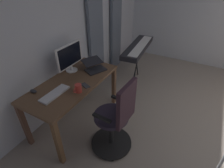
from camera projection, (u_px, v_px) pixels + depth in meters
back_room_partition at (73, 16)px, 2.81m from camera, size 4.92×0.10×2.85m
curtain_left_panel at (116, 14)px, 3.80m from camera, size 0.41×0.06×2.48m
curtain_right_panel at (95, 23)px, 3.21m from camera, size 0.44×0.06×2.48m
desk at (73, 87)px, 2.53m from camera, size 1.45×0.67×0.75m
office_chair at (116, 120)px, 2.19m from camera, size 0.56×0.56×1.08m
computer_monitor at (70, 56)px, 2.61m from camera, size 0.51×0.18×0.42m
computer_keyboard at (55, 94)px, 2.21m from camera, size 0.41×0.14×0.02m
laptop at (94, 67)px, 2.73m from camera, size 0.40×0.40×0.15m
computer_mouse at (33, 91)px, 2.25m from camera, size 0.06×0.10×0.04m
cell_phone_by_monitor at (85, 86)px, 2.38m from camera, size 0.12×0.16×0.01m
mug_coffee at (78, 88)px, 2.24m from camera, size 0.14×0.09×0.11m
piano_keyboard at (138, 48)px, 3.55m from camera, size 1.29×0.45×0.79m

